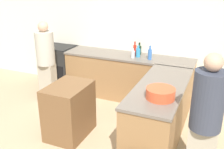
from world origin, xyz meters
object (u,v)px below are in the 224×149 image
dish_soap_bottle (138,52)px  person_at_peninsula (205,120)px  island_table (69,111)px  vinegar_bottle_clear (133,54)px  mixing_bowl (160,93)px  hot_sauce_bottle (135,50)px  range_oven (59,66)px  wine_bottle_dark (139,50)px  person_by_range (46,59)px  water_bottle_blue (150,54)px

dish_soap_bottle → person_at_peninsula: person_at_peninsula is taller
island_table → vinegar_bottle_clear: 1.76m
vinegar_bottle_clear → person_at_peninsula: (1.53, -1.92, -0.08)m
mixing_bowl → dish_soap_bottle: dish_soap_bottle is taller
hot_sauce_bottle → island_table: bearing=-104.7°
range_oven → hot_sauce_bottle: size_ratio=3.37×
person_at_peninsula → wine_bottle_dark: bearing=124.3°
person_at_peninsula → island_table: bearing=170.7°
hot_sauce_bottle → person_at_peninsula: size_ratio=0.16×
mixing_bowl → vinegar_bottle_clear: (-0.93, 1.59, 0.01)m
mixing_bowl → range_oven: bearing=148.4°
person_by_range → person_at_peninsula: person_at_peninsula is taller
island_table → dish_soap_bottle: 1.87m
island_table → hot_sauce_bottle: size_ratio=3.10×
island_table → person_by_range: 1.50m
mixing_bowl → hot_sauce_bottle: 2.04m
dish_soap_bottle → person_at_peninsula: 2.48m
wine_bottle_dark → person_by_range: size_ratio=0.15×
range_oven → island_table: bearing=-51.9°
island_table → person_by_range: (-1.09, 0.92, 0.45)m
vinegar_bottle_clear → person_by_range: size_ratio=0.12×
island_table → wine_bottle_dark: wine_bottle_dark is taller
range_oven → person_by_range: person_by_range is taller
dish_soap_bottle → water_bottle_blue: size_ratio=0.86×
wine_bottle_dark → person_by_range: person_by_range is taller
hot_sauce_bottle → person_at_peninsula: 2.64m
person_by_range → wine_bottle_dark: bearing=29.4°
island_table → person_at_peninsula: size_ratio=0.51×
dish_soap_bottle → vinegar_bottle_clear: (-0.07, -0.10, -0.02)m
range_oven → mixing_bowl: (2.77, -1.70, 0.53)m
island_table → dish_soap_bottle: dish_soap_bottle is taller
hot_sauce_bottle → wine_bottle_dark: bearing=37.3°
vinegar_bottle_clear → person_by_range: bearing=-157.5°
hot_sauce_bottle → vinegar_bottle_clear: hot_sauce_bottle is taller
person_at_peninsula → hot_sauce_bottle: bearing=126.4°
range_oven → person_at_peninsula: (3.37, -2.03, 0.45)m
island_table → person_by_range: person_by_range is taller
hot_sauce_bottle → dish_soap_bottle: bearing=-45.8°
water_bottle_blue → person_at_peninsula: bearing=-58.3°
range_oven → person_at_peninsula: 3.96m
person_by_range → mixing_bowl: bearing=-20.1°
island_table → person_at_peninsula: bearing=-9.3°
mixing_bowl → wine_bottle_dark: 2.05m
water_bottle_blue → island_table: bearing=-117.5°
hot_sauce_bottle → water_bottle_blue: (0.37, -0.18, -0.00)m
range_oven → mixing_bowl: bearing=-31.6°
range_oven → person_by_range: bearing=-72.7°
range_oven → wine_bottle_dark: size_ratio=3.76×
hot_sauce_bottle → vinegar_bottle_clear: size_ratio=1.45×
dish_soap_bottle → water_bottle_blue: (0.26, -0.07, 0.02)m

